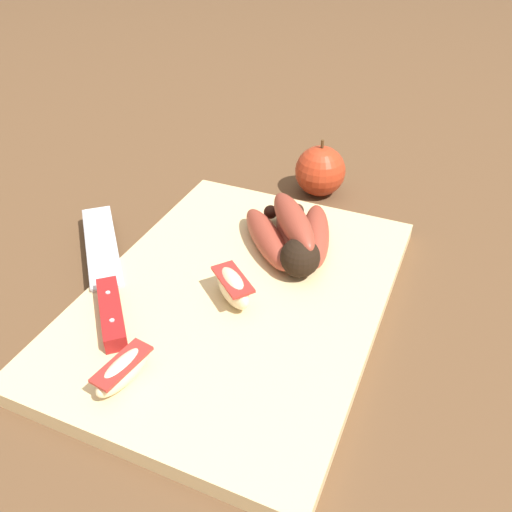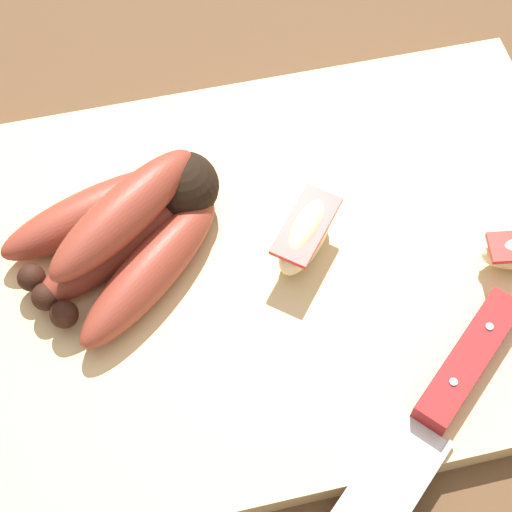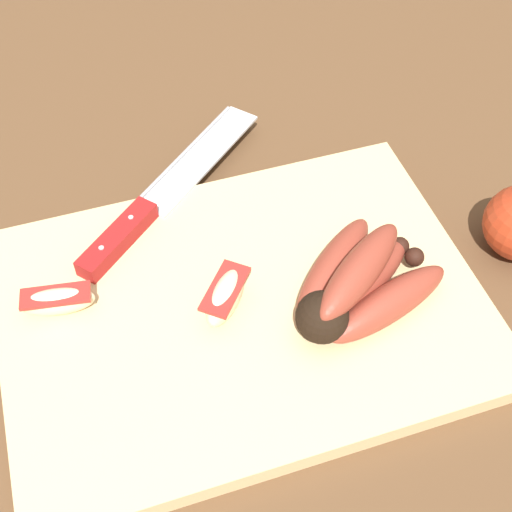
# 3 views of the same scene
# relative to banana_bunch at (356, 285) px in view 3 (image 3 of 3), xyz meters

# --- Properties ---
(ground_plane) EXTENTS (6.00, 6.00, 0.00)m
(ground_plane) POSITION_rel_banana_bunch_xyz_m (-0.10, 0.04, -0.04)
(ground_plane) COLOR brown
(cutting_board) EXTENTS (0.43, 0.31, 0.02)m
(cutting_board) POSITION_rel_banana_bunch_xyz_m (-0.10, 0.03, -0.03)
(cutting_board) COLOR #DBBC84
(cutting_board) RESTS_ON ground_plane
(banana_bunch) EXTENTS (0.16, 0.14, 0.06)m
(banana_bunch) POSITION_rel_banana_bunch_xyz_m (0.00, 0.00, 0.00)
(banana_bunch) COLOR black
(banana_bunch) RESTS_ON cutting_board
(chefs_knife) EXTENTS (0.23, 0.21, 0.02)m
(chefs_knife) POSITION_rel_banana_bunch_xyz_m (-0.15, 0.16, -0.02)
(chefs_knife) COLOR silver
(chefs_knife) RESTS_ON cutting_board
(apple_wedge_near) EXTENTS (0.06, 0.06, 0.04)m
(apple_wedge_near) POSITION_rel_banana_bunch_xyz_m (-0.11, 0.03, -0.00)
(apple_wedge_near) COLOR beige
(apple_wedge_near) RESTS_ON cutting_board
(apple_wedge_middle) EXTENTS (0.07, 0.03, 0.03)m
(apple_wedge_middle) POSITION_rel_banana_bunch_xyz_m (-0.25, 0.07, -0.01)
(apple_wedge_middle) COLOR beige
(apple_wedge_middle) RESTS_ON cutting_board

